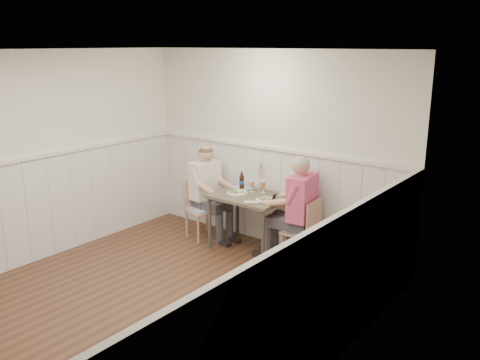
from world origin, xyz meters
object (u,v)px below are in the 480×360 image
at_px(chair_left, 200,207).
at_px(diner_cream, 207,198).
at_px(chair_right, 304,229).
at_px(beer_bottle, 242,181).
at_px(dining_table, 249,203).
at_px(man_in_pink, 298,218).
at_px(grass_vase, 259,177).

bearing_deg(chair_left, diner_cream, 61.79).
height_order(chair_right, beer_bottle, beer_bottle).
bearing_deg(dining_table, chair_right, 5.28).
bearing_deg(chair_left, beer_bottle, 22.47).
xyz_separation_m(dining_table, beer_bottle, (-0.27, 0.18, 0.20)).
height_order(chair_right, chair_left, chair_right).
bearing_deg(beer_bottle, diner_cream, -164.69).
height_order(man_in_pink, diner_cream, man_in_pink).
distance_m(beer_bottle, grass_vase, 0.25).
bearing_deg(diner_cream, chair_left, -118.21).
bearing_deg(dining_table, diner_cream, 176.66).
bearing_deg(man_in_pink, diner_cream, -179.87).
relative_size(diner_cream, grass_vase, 3.34).
bearing_deg(diner_cream, man_in_pink, 0.13).
bearing_deg(beer_bottle, dining_table, -34.41).
relative_size(dining_table, chair_left, 1.19).
distance_m(chair_right, beer_bottle, 1.14).
xyz_separation_m(chair_right, man_in_pink, (-0.07, -0.02, 0.13)).
bearing_deg(diner_cream, grass_vase, 20.59).
relative_size(man_in_pink, diner_cream, 1.05).
bearing_deg(beer_bottle, chair_left, -157.53).
height_order(man_in_pink, beer_bottle, man_in_pink).
relative_size(chair_right, chair_left, 1.02).
bearing_deg(grass_vase, man_in_pink, -18.40).
relative_size(chair_left, beer_bottle, 3.37).
xyz_separation_m(chair_right, chair_left, (-1.61, -0.12, -0.01)).
relative_size(dining_table, man_in_pink, 0.70).
height_order(dining_table, grass_vase, grass_vase).
distance_m(diner_cream, beer_bottle, 0.61).
distance_m(chair_left, diner_cream, 0.15).
height_order(dining_table, diner_cream, diner_cream).
relative_size(chair_left, diner_cream, 0.62).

